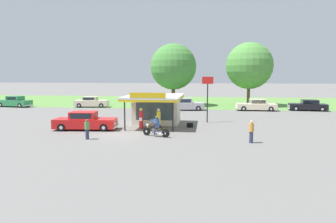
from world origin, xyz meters
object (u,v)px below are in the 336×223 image
motorcycle_with_rider (156,128)px  parked_car_back_row_centre_left (256,105)px  roadside_pole_sign (208,91)px  spare_tire_stack (190,125)px  parked_car_back_row_left (91,102)px  parked_car_second_row_spare (185,105)px  gas_pump_offside (159,120)px  parked_car_back_row_far_right (308,106)px  featured_classic_sedan (85,122)px  parked_car_back_row_right (15,102)px  bystander_admiring_sedan (251,131)px  bystander_strolling_foreground (87,129)px  gas_pump_nearside (141,120)px

motorcycle_with_rider → parked_car_back_row_centre_left: bearing=60.8°
roadside_pole_sign → spare_tire_stack: 4.51m
parked_car_back_row_left → spare_tire_stack: size_ratio=8.45×
parked_car_back_row_centre_left → parked_car_second_row_spare: bearing=-175.0°
gas_pump_offside → parked_car_back_row_far_right: (17.33, 16.71, -0.20)m
motorcycle_with_rider → parked_car_back_row_far_right: (17.08, 19.31, 0.01)m
featured_classic_sedan → parked_car_second_row_spare: parked_car_second_row_spare is taller
featured_classic_sedan → roadside_pole_sign: size_ratio=1.23×
parked_car_back_row_left → parked_car_back_row_right: 11.47m
parked_car_back_row_far_right → bystander_admiring_sedan: (-10.18, -20.66, 0.16)m
parked_car_back_row_right → roadside_pole_sign: 30.46m
roadside_pole_sign → parked_car_second_row_spare: bearing=106.2°
motorcycle_with_rider → parked_car_back_row_right: (-24.38, 18.71, 0.07)m
featured_classic_sedan → parked_car_second_row_spare: 17.28m
bystander_strolling_foreground → gas_pump_nearside: bearing=54.0°
gas_pump_offside → motorcycle_with_rider: 2.62m
motorcycle_with_rider → spare_tire_stack: motorcycle_with_rider is taller
bystander_admiring_sedan → spare_tire_stack: bearing=128.1°
parked_car_second_row_spare → parked_car_back_row_left: size_ratio=1.01×
motorcycle_with_rider → parked_car_second_row_spare: parked_car_second_row_spare is taller
parked_car_back_row_far_right → parked_car_back_row_right: size_ratio=0.93×
gas_pump_nearside → motorcycle_with_rider: 3.15m
featured_classic_sedan → parked_car_back_row_far_right: bearing=36.1°
gas_pump_offside → gas_pump_nearside: bearing=180.0°
parked_car_back_row_left → bystander_admiring_sedan: (19.86, -21.11, 0.11)m
parked_car_second_row_spare → bystander_strolling_foreground: bearing=-106.7°
gas_pump_nearside → parked_car_back_row_centre_left: gas_pump_nearside is taller
parked_car_back_row_right → featured_classic_sedan: bearing=-43.0°
parked_car_back_row_left → featured_classic_sedan: bearing=-70.1°
gas_pump_offside → featured_classic_sedan: (-6.33, -0.52, -0.15)m
parked_car_back_row_right → motorcycle_with_rider: bearing=-37.5°
parked_car_second_row_spare → roadside_pole_sign: (2.93, -10.09, 2.37)m
featured_classic_sedan → bystander_admiring_sedan: bearing=-14.3°
parked_car_back_row_right → roadside_pole_sign: bearing=-21.6°
gas_pump_offside → spare_tire_stack: 3.26m
gas_pump_offside → bystander_admiring_sedan: 8.17m
parked_car_second_row_spare → parked_car_back_row_centre_left: parked_car_second_row_spare is taller
gas_pump_offside → bystander_strolling_foreground: gas_pump_offside is taller
gas_pump_nearside → parked_car_back_row_far_right: bearing=41.6°
parked_car_back_row_right → bystander_strolling_foreground: parked_car_back_row_right is taller
bystander_strolling_foreground → spare_tire_stack: (7.19, 6.16, -0.59)m
gas_pump_nearside → parked_car_back_row_left: bearing=123.1°
parked_car_back_row_right → spare_tire_stack: bearing=-28.0°
gas_pump_offside → parked_car_back_row_left: 21.35m
motorcycle_with_rider → bystander_admiring_sedan: bearing=-11.1°
gas_pump_offside → bystander_admiring_sedan: gas_pump_offside is taller
gas_pump_nearside → parked_car_back_row_left: size_ratio=0.37×
parked_car_back_row_left → parked_car_back_row_far_right: (30.04, -0.44, -0.05)m
parked_car_back_row_right → parked_car_back_row_far_right: bearing=0.8°
motorcycle_with_rider → parked_car_second_row_spare: 17.67m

